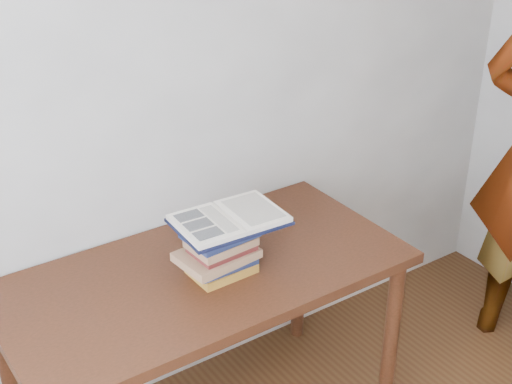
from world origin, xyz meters
TOP-DOWN VIEW (x-y plane):
  - desk at (-0.09, 1.38)m, footprint 1.42×0.71m
  - book_stack at (-0.06, 1.33)m, footprint 0.27×0.21m
  - open_book at (-0.01, 1.34)m, footprint 0.38×0.27m

SIDE VIEW (x-z plane):
  - desk at x=-0.09m, z-range 0.28..1.05m
  - book_stack at x=-0.06m, z-range 0.76..0.94m
  - open_book at x=-0.01m, z-range 0.94..0.97m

